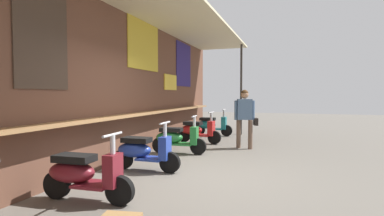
{
  "coord_description": "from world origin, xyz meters",
  "views": [
    {
      "loc": [
        -5.02,
        -1.65,
        1.49
      ],
      "look_at": [
        2.56,
        0.91,
        1.12
      ],
      "focal_mm": 27.39,
      "sensor_mm": 36.0,
      "label": 1
    }
  ],
  "objects_px": {
    "scooter_maroon": "(82,174)",
    "scooter_teal": "(211,125)",
    "shopper_with_handbag": "(245,113)",
    "scooter_red": "(196,130)",
    "scooter_green": "(176,138)",
    "scooter_blue": "(142,151)"
  },
  "relations": [
    {
      "from": "scooter_red",
      "to": "shopper_with_handbag",
      "type": "distance_m",
      "value": 1.72
    },
    {
      "from": "shopper_with_handbag",
      "to": "scooter_green",
      "type": "bearing_deg",
      "value": 112.47
    },
    {
      "from": "scooter_maroon",
      "to": "scooter_green",
      "type": "height_order",
      "value": "same"
    },
    {
      "from": "scooter_maroon",
      "to": "scooter_teal",
      "type": "height_order",
      "value": "same"
    },
    {
      "from": "scooter_blue",
      "to": "scooter_red",
      "type": "relative_size",
      "value": 1.0
    },
    {
      "from": "scooter_red",
      "to": "scooter_teal",
      "type": "height_order",
      "value": "same"
    },
    {
      "from": "scooter_blue",
      "to": "scooter_red",
      "type": "xyz_separation_m",
      "value": [
        3.47,
        -0.0,
        0.0
      ]
    },
    {
      "from": "scooter_blue",
      "to": "shopper_with_handbag",
      "type": "distance_m",
      "value": 3.44
    },
    {
      "from": "scooter_red",
      "to": "scooter_maroon",
      "type": "bearing_deg",
      "value": -85.65
    },
    {
      "from": "scooter_teal",
      "to": "shopper_with_handbag",
      "type": "height_order",
      "value": "shopper_with_handbag"
    },
    {
      "from": "scooter_maroon",
      "to": "shopper_with_handbag",
      "type": "distance_m",
      "value": 5.03
    },
    {
      "from": "scooter_maroon",
      "to": "scooter_teal",
      "type": "distance_m",
      "value": 6.91
    },
    {
      "from": "scooter_maroon",
      "to": "scooter_red",
      "type": "distance_m",
      "value": 5.2
    },
    {
      "from": "scooter_blue",
      "to": "scooter_teal",
      "type": "xyz_separation_m",
      "value": [
        5.17,
        -0.0,
        0.0
      ]
    },
    {
      "from": "scooter_maroon",
      "to": "scooter_green",
      "type": "xyz_separation_m",
      "value": [
        3.5,
        -0.0,
        0.0
      ]
    },
    {
      "from": "scooter_red",
      "to": "scooter_teal",
      "type": "xyz_separation_m",
      "value": [
        1.7,
        0.0,
        0.0
      ]
    },
    {
      "from": "scooter_maroon",
      "to": "scooter_red",
      "type": "relative_size",
      "value": 1.0
    },
    {
      "from": "scooter_blue",
      "to": "shopper_with_handbag",
      "type": "height_order",
      "value": "shopper_with_handbag"
    },
    {
      "from": "shopper_with_handbag",
      "to": "scooter_blue",
      "type": "bearing_deg",
      "value": 136.28
    },
    {
      "from": "scooter_maroon",
      "to": "shopper_with_handbag",
      "type": "height_order",
      "value": "shopper_with_handbag"
    },
    {
      "from": "scooter_green",
      "to": "scooter_teal",
      "type": "height_order",
      "value": "same"
    },
    {
      "from": "scooter_blue",
      "to": "scooter_green",
      "type": "xyz_separation_m",
      "value": [
        1.76,
        -0.0,
        0.0
      ]
    }
  ]
}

